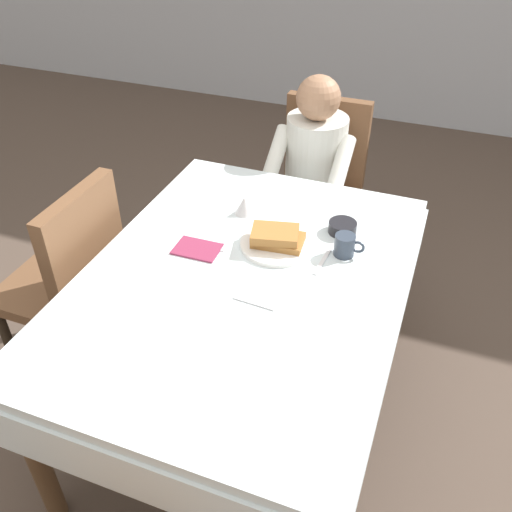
# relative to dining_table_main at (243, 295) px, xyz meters

# --- Properties ---
(ground_plane) EXTENTS (14.00, 14.00, 0.00)m
(ground_plane) POSITION_rel_dining_table_main_xyz_m (0.00, 0.00, -0.65)
(ground_plane) COLOR brown
(dining_table_main) EXTENTS (1.12, 1.52, 0.74)m
(dining_table_main) POSITION_rel_dining_table_main_xyz_m (0.00, 0.00, 0.00)
(dining_table_main) COLOR silver
(dining_table_main) RESTS_ON ground
(chair_diner) EXTENTS (0.44, 0.45, 0.93)m
(chair_diner) POSITION_rel_dining_table_main_xyz_m (-0.03, 1.17, -0.12)
(chair_diner) COLOR brown
(chair_diner) RESTS_ON ground
(diner_person) EXTENTS (0.40, 0.43, 1.12)m
(diner_person) POSITION_rel_dining_table_main_xyz_m (-0.03, 1.01, 0.02)
(diner_person) COLOR silver
(diner_person) RESTS_ON ground
(chair_left_side) EXTENTS (0.45, 0.44, 0.93)m
(chair_left_side) POSITION_rel_dining_table_main_xyz_m (-0.77, 0.00, -0.12)
(chair_left_side) COLOR brown
(chair_left_side) RESTS_ON ground
(plate_breakfast) EXTENTS (0.28, 0.28, 0.02)m
(plate_breakfast) POSITION_rel_dining_table_main_xyz_m (0.06, 0.22, 0.10)
(plate_breakfast) COLOR white
(plate_breakfast) RESTS_ON dining_table_main
(breakfast_stack) EXTENTS (0.21, 0.16, 0.06)m
(breakfast_stack) POSITION_rel_dining_table_main_xyz_m (0.05, 0.21, 0.13)
(breakfast_stack) COLOR #A36B33
(breakfast_stack) RESTS_ON plate_breakfast
(cup_coffee) EXTENTS (0.11, 0.08, 0.08)m
(cup_coffee) POSITION_rel_dining_table_main_xyz_m (0.31, 0.25, 0.13)
(cup_coffee) COLOR #333D4C
(cup_coffee) RESTS_ON dining_table_main
(bowl_butter) EXTENTS (0.11, 0.11, 0.04)m
(bowl_butter) POSITION_rel_dining_table_main_xyz_m (0.26, 0.39, 0.11)
(bowl_butter) COLOR black
(bowl_butter) RESTS_ON dining_table_main
(syrup_pitcher) EXTENTS (0.08, 0.08, 0.07)m
(syrup_pitcher) POSITION_rel_dining_table_main_xyz_m (-0.15, 0.39, 0.13)
(syrup_pitcher) COLOR silver
(syrup_pitcher) RESTS_ON dining_table_main
(fork_left_of_plate) EXTENTS (0.03, 0.18, 0.00)m
(fork_left_of_plate) POSITION_rel_dining_table_main_xyz_m (-0.13, 0.20, 0.09)
(fork_left_of_plate) COLOR silver
(fork_left_of_plate) RESTS_ON dining_table_main
(knife_right_of_plate) EXTENTS (0.03, 0.20, 0.00)m
(knife_right_of_plate) POSITION_rel_dining_table_main_xyz_m (0.25, 0.20, 0.09)
(knife_right_of_plate) COLOR silver
(knife_right_of_plate) RESTS_ON dining_table_main
(spoon_near_edge) EXTENTS (0.15, 0.02, 0.00)m
(spoon_near_edge) POSITION_rel_dining_table_main_xyz_m (0.09, -0.12, 0.09)
(spoon_near_edge) COLOR silver
(spoon_near_edge) RESTS_ON dining_table_main
(napkin_folded) EXTENTS (0.17, 0.12, 0.01)m
(napkin_folded) POSITION_rel_dining_table_main_xyz_m (-0.22, 0.08, 0.09)
(napkin_folded) COLOR #8C2D4C
(napkin_folded) RESTS_ON dining_table_main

